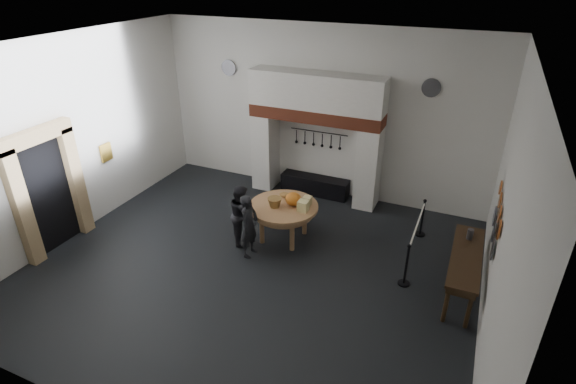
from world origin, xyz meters
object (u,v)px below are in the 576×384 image
at_px(iron_range, 315,185).
at_px(visitor_near, 249,226).
at_px(work_table, 283,207).
at_px(visitor_far, 242,214).
at_px(side_table, 466,256).
at_px(barrier_post_far, 422,218).
at_px(barrier_post_near, 406,266).

bearing_deg(iron_range, visitor_near, -94.73).
height_order(work_table, visitor_far, visitor_far).
bearing_deg(side_table, visitor_near, -173.65).
bearing_deg(visitor_near, visitor_far, 47.14).
xyz_separation_m(work_table, barrier_post_far, (2.92, 1.42, -0.39)).
relative_size(visitor_near, side_table, 0.66).
distance_m(work_table, barrier_post_near, 3.01).
distance_m(visitor_near, visitor_far, 0.57).
bearing_deg(visitor_near, barrier_post_far, -53.04).
xyz_separation_m(work_table, visitor_far, (-0.81, -0.50, -0.13)).
bearing_deg(iron_range, barrier_post_near, -44.45).
bearing_deg(work_table, barrier_post_near, -11.20).
height_order(iron_range, side_table, side_table).
height_order(visitor_far, side_table, visitor_far).
distance_m(barrier_post_near, barrier_post_far, 2.00).
relative_size(side_table, barrier_post_far, 2.44).
bearing_deg(side_table, iron_range, 145.37).
bearing_deg(visitor_near, barrier_post_near, -82.41).
height_order(visitor_far, barrier_post_near, visitor_far).
height_order(iron_range, barrier_post_near, barrier_post_near).
relative_size(visitor_near, barrier_post_far, 1.62).
height_order(visitor_near, side_table, visitor_near).
bearing_deg(visitor_far, work_table, -89.14).
bearing_deg(iron_range, side_table, -34.63).
bearing_deg(barrier_post_near, iron_range, 135.55).
bearing_deg(iron_range, barrier_post_far, -18.12).
relative_size(iron_range, side_table, 0.86).
bearing_deg(barrier_post_far, barrier_post_near, -90.00).
bearing_deg(visitor_near, work_table, -22.38).
relative_size(visitor_near, barrier_post_near, 1.62).
bearing_deg(barrier_post_far, side_table, -60.36).
height_order(side_table, barrier_post_near, same).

